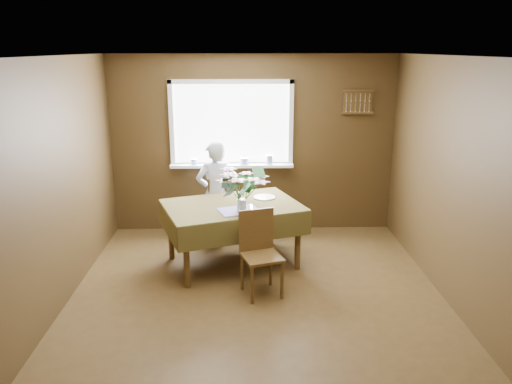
{
  "coord_description": "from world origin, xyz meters",
  "views": [
    {
      "loc": [
        -0.13,
        -4.7,
        2.58
      ],
      "look_at": [
        0.0,
        0.55,
        1.05
      ],
      "focal_mm": 35.0,
      "sensor_mm": 36.0,
      "label": 1
    }
  ],
  "objects_px": {
    "chair_far": "(217,205)",
    "seated_woman": "(215,193)",
    "flower_bouquet": "(242,185)",
    "chair_near": "(259,248)",
    "dining_table": "(232,212)"
  },
  "relations": [
    {
      "from": "chair_far",
      "to": "dining_table",
      "type": "bearing_deg",
      "value": 68.48
    },
    {
      "from": "dining_table",
      "to": "flower_bouquet",
      "type": "height_order",
      "value": "flower_bouquet"
    },
    {
      "from": "chair_far",
      "to": "seated_woman",
      "type": "bearing_deg",
      "value": 48.05
    },
    {
      "from": "chair_near",
      "to": "dining_table",
      "type": "bearing_deg",
      "value": 94.6
    },
    {
      "from": "chair_near",
      "to": "flower_bouquet",
      "type": "relative_size",
      "value": 1.65
    },
    {
      "from": "chair_far",
      "to": "seated_woman",
      "type": "relative_size",
      "value": 0.65
    },
    {
      "from": "chair_far",
      "to": "flower_bouquet",
      "type": "bearing_deg",
      "value": 70.96
    },
    {
      "from": "chair_far",
      "to": "seated_woman",
      "type": "height_order",
      "value": "seated_woman"
    },
    {
      "from": "seated_woman",
      "to": "dining_table",
      "type": "bearing_deg",
      "value": 87.79
    },
    {
      "from": "dining_table",
      "to": "seated_woman",
      "type": "xyz_separation_m",
      "value": [
        -0.24,
        0.69,
        0.03
      ]
    },
    {
      "from": "dining_table",
      "to": "chair_far",
      "type": "relative_size",
      "value": 2.01
    },
    {
      "from": "seated_woman",
      "to": "flower_bouquet",
      "type": "xyz_separation_m",
      "value": [
        0.36,
        -0.91,
        0.37
      ]
    },
    {
      "from": "seated_woman",
      "to": "chair_far",
      "type": "bearing_deg",
      "value": -116.34
    },
    {
      "from": "seated_woman",
      "to": "flower_bouquet",
      "type": "distance_m",
      "value": 1.05
    },
    {
      "from": "dining_table",
      "to": "chair_near",
      "type": "xyz_separation_m",
      "value": [
        0.3,
        -0.73,
        -0.17
      ]
    }
  ]
}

